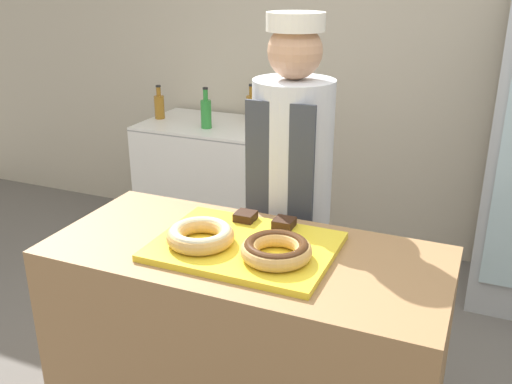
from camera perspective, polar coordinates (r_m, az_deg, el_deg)
The scene contains 13 objects.
wall_back at distance 3.86m, azimuth 12.25°, elevation 13.45°, with size 8.00×0.06×2.70m.
display_counter at distance 2.25m, azimuth -1.04°, elevation -16.40°, with size 1.41×0.64×0.93m.
serving_tray at distance 2.00m, azimuth -1.13°, elevation -5.46°, with size 0.62×0.46×0.02m.
donut_light_glaze at distance 1.99m, azimuth -5.58°, elevation -4.26°, with size 0.24×0.24×0.06m.
donut_chocolate_glaze at distance 1.88m, azimuth 2.04°, elevation -5.73°, with size 0.24×0.24×0.06m.
brownie_back_left at distance 2.16m, azimuth -1.06°, elevation -2.44°, with size 0.07×0.07×0.03m.
brownie_back_right at distance 2.11m, azimuth 2.82°, elevation -3.11°, with size 0.07×0.07×0.03m.
baker_person at distance 2.49m, azimuth 3.50°, elevation -0.91°, with size 0.34×0.34×1.70m.
chest_freezer at distance 4.06m, azimuth -4.19°, elevation 0.95°, with size 0.95×0.64×0.87m.
bottle_green at distance 3.79m, azimuth -5.02°, elevation 7.93°, with size 0.07×0.07×0.27m.
bottle_amber at distance 4.09m, azimuth -9.64°, elevation 8.50°, with size 0.07×0.07×0.23m.
bottle_amber_b at distance 3.86m, azimuth 1.08°, elevation 7.86°, with size 0.07×0.07×0.21m.
bottle_amber_b_b at distance 3.97m, azimuth -0.44°, elevation 8.52°, with size 0.08×0.08×0.25m.
Camera 1 is at (0.74, -1.63, 1.84)m, focal length 40.00 mm.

